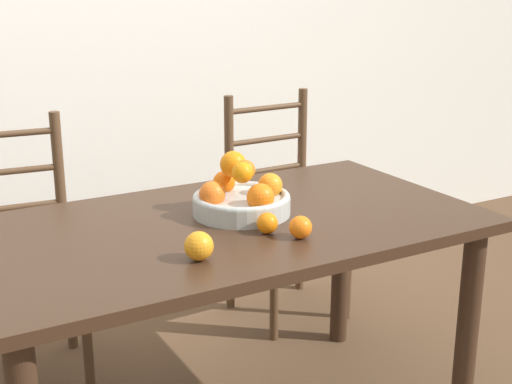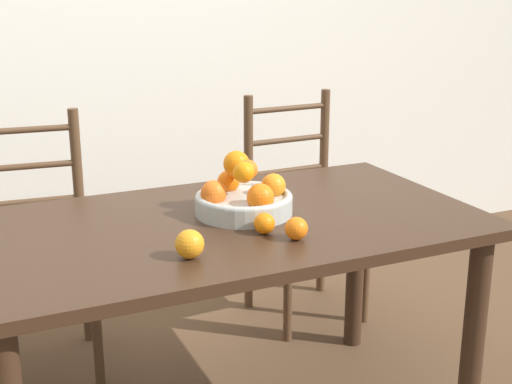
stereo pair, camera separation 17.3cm
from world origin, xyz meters
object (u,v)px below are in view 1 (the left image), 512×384
(orange_loose_0, at_px, (267,223))
(orange_loose_2, at_px, (301,227))
(fruit_bowl, at_px, (241,197))
(chair_right, at_px, (284,209))
(orange_loose_1, at_px, (199,246))
(chair_left, at_px, (17,257))

(orange_loose_0, xyz_separation_m, orange_loose_2, (0.06, -0.08, 0.00))
(fruit_bowl, distance_m, chair_right, 0.93)
(fruit_bowl, bearing_deg, orange_loose_0, -95.67)
(orange_loose_1, relative_size, orange_loose_2, 1.18)
(fruit_bowl, bearing_deg, orange_loose_1, -134.77)
(chair_right, bearing_deg, orange_loose_1, -133.75)
(chair_left, bearing_deg, chair_right, 5.63)
(orange_loose_0, xyz_separation_m, orange_loose_1, (-0.25, -0.09, 0.01))
(chair_left, xyz_separation_m, chair_right, (1.12, 0.00, 0.00))
(chair_right, bearing_deg, chair_left, 177.97)
(chair_left, bearing_deg, orange_loose_2, -51.52)
(orange_loose_2, xyz_separation_m, chair_right, (0.52, 0.93, -0.30))
(orange_loose_1, distance_m, orange_loose_2, 0.31)
(orange_loose_1, distance_m, chair_left, 1.03)
(orange_loose_2, distance_m, chair_left, 1.15)
(orange_loose_1, height_order, chair_right, chair_right)
(chair_left, distance_m, chair_right, 1.12)
(fruit_bowl, distance_m, orange_loose_2, 0.27)
(orange_loose_1, xyz_separation_m, chair_right, (0.84, 0.94, -0.30))
(fruit_bowl, xyz_separation_m, orange_loose_1, (-0.27, -0.27, -0.02))
(fruit_bowl, xyz_separation_m, orange_loose_2, (0.04, -0.27, -0.02))
(orange_loose_2, distance_m, chair_right, 1.11)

